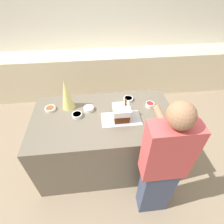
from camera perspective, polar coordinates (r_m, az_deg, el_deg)
ground_plane at (r=2.85m, az=-2.13°, el=-15.01°), size 12.00×12.00×0.00m
wall_back at (r=3.97m, az=-5.50°, el=25.49°), size 8.00×0.05×2.60m
back_cabinet_block at (r=3.99m, az=-4.54°, el=12.43°), size 6.00×0.60×0.90m
kitchen_island at (r=2.49m, az=-2.40°, el=-9.16°), size 1.78×0.99×0.91m
baking_tray at (r=2.11m, az=3.00°, el=-2.27°), size 0.47×0.26×0.01m
gingerbread_house at (r=2.05m, az=3.11°, el=-0.23°), size 0.20×0.20×0.26m
decorative_tree at (r=2.24m, az=-14.65°, el=5.56°), size 0.17×0.17×0.40m
candy_bowl_near_tray_left at (r=2.36m, az=-19.51°, el=1.03°), size 0.13×0.13×0.04m
candy_bowl_front_corner at (r=2.40m, az=5.34°, el=4.29°), size 0.13×0.13×0.04m
candy_bowl_center_rear at (r=2.34m, az=12.27°, el=2.41°), size 0.11×0.11×0.05m
candy_bowl_beside_tree at (r=2.24m, az=-7.62°, el=1.12°), size 0.13×0.13×0.05m
candy_bowl_behind_tray at (r=2.18m, az=-11.32°, el=-0.97°), size 0.12×0.12×0.04m
person at (r=1.84m, az=16.09°, el=-17.01°), size 0.43×0.54×1.65m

